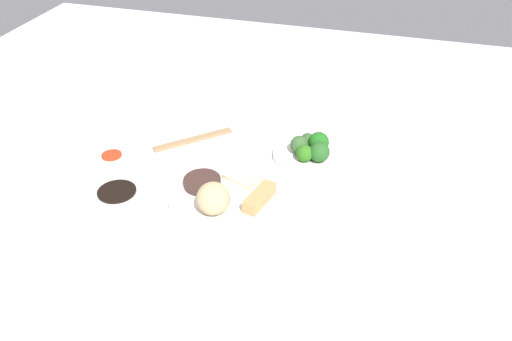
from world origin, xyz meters
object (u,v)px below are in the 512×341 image
object	(u,v)px
chopsticks_pair	(193,140)
soy_sauce_bowl	(118,199)
main_plate	(231,196)
sauce_ramekin_sweet_and_sour	(112,159)
broccoli_plate	(316,155)

from	to	relation	value
chopsticks_pair	soy_sauce_bowl	bearing A→B (deg)	79.34
soy_sauce_bowl	chopsticks_pair	bearing A→B (deg)	-100.66
main_plate	sauce_ramekin_sweet_and_sour	world-z (taller)	sauce_ramekin_sweet_and_sour
soy_sauce_bowl	chopsticks_pair	xyz separation A→B (m)	(-0.06, -0.30, -0.01)
main_plate	chopsticks_pair	bearing A→B (deg)	-50.20
soy_sauce_bowl	sauce_ramekin_sweet_and_sour	xyz separation A→B (m)	(0.10, -0.15, -0.01)
sauce_ramekin_sweet_and_sour	chopsticks_pair	distance (m)	0.21
broccoli_plate	sauce_ramekin_sweet_and_sour	size ratio (longest dim) A/B	3.59
broccoli_plate	soy_sauce_bowl	world-z (taller)	soy_sauce_bowl
broccoli_plate	chopsticks_pair	world-z (taller)	broccoli_plate
main_plate	broccoli_plate	size ratio (longest dim) A/B	1.28
main_plate	soy_sauce_bowl	size ratio (longest dim) A/B	2.71
main_plate	chopsticks_pair	world-z (taller)	main_plate
soy_sauce_bowl	sauce_ramekin_sweet_and_sour	bearing A→B (deg)	-57.00
broccoli_plate	soy_sauce_bowl	size ratio (longest dim) A/B	2.11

